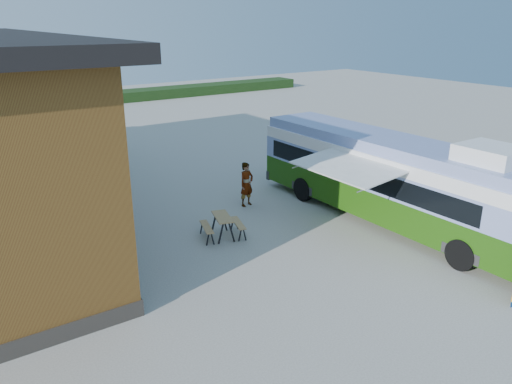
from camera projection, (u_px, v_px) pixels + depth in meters
ground at (315, 257)px, 17.75m from camera, size 100.00×100.00×0.00m
hedge at (133, 95)px, 51.46m from camera, size 40.00×3.00×1.00m
bus at (390, 177)px, 20.29m from camera, size 2.90×13.24×4.07m
awning at (353, 160)px, 18.88m from camera, size 2.71×4.41×0.52m
picnic_table at (222, 221)px, 19.17m from camera, size 1.86×1.75×0.88m
person_a at (247, 184)px, 22.35m from camera, size 0.81×0.60×2.01m
person_b at (68, 187)px, 22.62m from camera, size 0.85×0.95×1.62m
slurry_tanker at (59, 127)px, 31.94m from camera, size 2.70×6.81×2.53m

